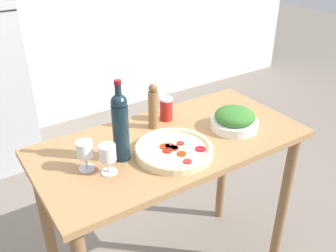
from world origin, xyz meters
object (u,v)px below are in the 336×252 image
Objects in this scene: wine_glass_near at (108,155)px; wine_glass_far at (85,151)px; salad_bowl at (234,119)px; salt_canister at (166,109)px; wine_bottle at (120,125)px; pepper_mill at (153,107)px; homemade_pizza at (174,150)px.

wine_glass_near is 0.10m from wine_glass_far.
salad_bowl is 0.35m from salt_canister.
pepper_mill is (0.26, 0.16, -0.05)m from wine_bottle.
pepper_mill reaches higher than salad_bowl.
wine_bottle reaches higher than wine_glass_near.
wine_glass_far is 0.56× the size of pepper_mill.
wine_bottle reaches higher than salad_bowl.
salt_canister reaches higher than homemade_pizza.
salt_canister is at bearing 131.77° from salad_bowl.
salt_canister is (0.15, 0.29, 0.04)m from homemade_pizza.
wine_glass_near is 0.52m from salt_canister.
wine_glass_near reaches higher than salt_canister.
pepper_mill is at bearing 78.56° from homemade_pizza.
wine_bottle is at bearing -147.44° from pepper_mill.
homemade_pizza is (-0.38, -0.03, -0.03)m from salad_bowl.
wine_glass_near is 0.55× the size of salad_bowl.
homemade_pizza is at bearing -5.58° from wine_glass_near.
wine_glass_near is 0.56× the size of pepper_mill.
homemade_pizza is (0.21, -0.09, -0.14)m from wine_bottle.
wine_glass_far is at bearing 174.77° from salad_bowl.
pepper_mill is 0.28m from homemade_pizza.
salt_canister is (0.10, 0.03, -0.05)m from pepper_mill.
pepper_mill reaches higher than homemade_pizza.
pepper_mill is at bearing 32.56° from wine_bottle.
wine_glass_far is 0.37× the size of homemade_pizza.
homemade_pizza is (-0.05, -0.26, -0.09)m from pepper_mill.
salad_bowl is at bearing -5.98° from wine_bottle.
pepper_mill is (0.42, 0.16, 0.02)m from wine_glass_far.
wine_glass_far is 1.05× the size of salt_canister.
wine_bottle is at bearing -2.46° from wine_glass_far.
wine_glass_far is at bearing 164.93° from homemade_pizza.
wine_bottle is 2.96× the size of salt_canister.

